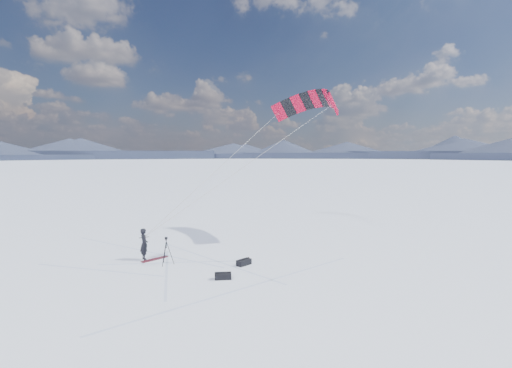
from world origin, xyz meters
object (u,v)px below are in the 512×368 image
object	(u,v)px
gear_bag_b	(223,276)
gear_bag_a	(244,262)
snowboard	(155,259)
tripod	(166,247)
snowkiter	(144,260)

from	to	relation	value
gear_bag_b	gear_bag_a	bearing A→B (deg)	60.86
snowboard	tripod	size ratio (longest dim) A/B	1.06
snowboard	snowkiter	bearing A→B (deg)	136.18
snowboard	gear_bag_a	size ratio (longest dim) A/B	1.79
snowkiter	snowboard	distance (m)	0.56
tripod	snowkiter	bearing A→B (deg)	140.13
snowkiter	tripod	world-z (taller)	tripod
snowkiter	gear_bag_a	bearing A→B (deg)	-134.05
snowboard	gear_bag_b	distance (m)	5.10
snowkiter	gear_bag_b	world-z (taller)	snowkiter
snowkiter	snowboard	xyz separation A→B (m)	(0.55, -0.11, 0.02)
snowboard	gear_bag_b	bearing A→B (deg)	-85.30
snowkiter	gear_bag_b	distance (m)	5.53
snowkiter	gear_bag_b	bearing A→B (deg)	-158.15
gear_bag_b	snowkiter	bearing A→B (deg)	139.76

